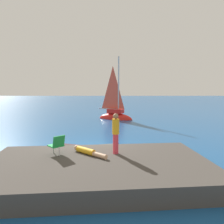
# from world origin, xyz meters

# --- Properties ---
(ground_plane) EXTENTS (160.00, 160.00, 0.00)m
(ground_plane) POSITION_xyz_m (0.00, 0.00, 0.00)
(ground_plane) COLOR navy
(shore_ledge) EXTENTS (8.39, 5.05, 0.63)m
(shore_ledge) POSITION_xyz_m (0.74, -3.49, 0.31)
(shore_ledge) COLOR #423D38
(shore_ledge) RESTS_ON ground
(boulder_seaward) EXTENTS (1.91, 2.06, 1.22)m
(boulder_seaward) POSITION_xyz_m (0.75, -0.84, 0.00)
(boulder_seaward) COLOR #41433A
(boulder_seaward) RESTS_ON ground
(boulder_inland) EXTENTS (1.43, 1.24, 0.99)m
(boulder_inland) POSITION_xyz_m (-0.61, -0.92, 0.00)
(boulder_inland) COLOR #48373A
(boulder_inland) RESTS_ON ground
(sailboat_near) EXTENTS (3.91, 2.78, 7.11)m
(sailboat_near) POSITION_xyz_m (1.67, 10.99, 0.39)
(sailboat_near) COLOR red
(sailboat_near) RESTS_ON ground
(person_sunbather) EXTENTS (1.42, 1.25, 0.25)m
(person_sunbather) POSITION_xyz_m (0.29, -2.73, 0.74)
(person_sunbather) COLOR gold
(person_sunbather) RESTS_ON shore_ledge
(person_standing) EXTENTS (0.28, 0.28, 1.62)m
(person_standing) POSITION_xyz_m (1.39, -2.63, 1.49)
(person_standing) COLOR #DB384C
(person_standing) RESTS_ON shore_ledge
(beach_chair) EXTENTS (0.76, 0.76, 0.80)m
(beach_chair) POSITION_xyz_m (-0.90, -2.80, 1.07)
(beach_chair) COLOR green
(beach_chair) RESTS_ON shore_ledge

